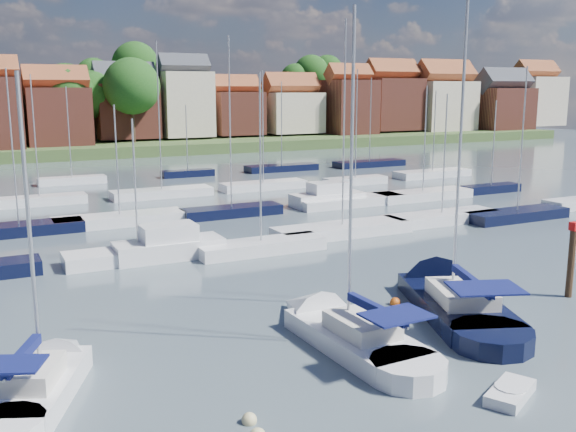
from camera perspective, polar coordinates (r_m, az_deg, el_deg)
ground at (r=62.82m, az=-10.91°, el=1.11°), size 260.00×260.00×0.00m
sailboat_left at (r=25.79m, az=-20.74°, el=-13.48°), size 5.78×9.20×12.36m
sailboat_centre at (r=28.90m, az=4.44°, el=-10.06°), size 3.38×11.35×15.30m
sailboat_navy at (r=34.49m, az=13.65°, el=-6.80°), size 8.13×13.87×18.58m
tender at (r=24.96m, az=19.15°, el=-14.64°), size 2.69×2.13×0.53m
timber_piling at (r=37.09m, az=23.76°, el=-5.08°), size 0.40×0.40×6.30m
buoy_c at (r=22.29m, az=-3.46°, el=-17.88°), size 0.51×0.51×0.51m
buoy_d at (r=28.16m, az=19.43°, el=-12.07°), size 0.43×0.43×0.43m
buoy_e at (r=33.55m, az=9.49°, el=-7.77°), size 0.54×0.54×0.54m
marina_field at (r=58.72m, az=-7.85°, el=0.93°), size 79.62×41.41×15.93m
far_shore_town at (r=153.60m, az=-19.63°, el=8.28°), size 212.46×90.00×22.27m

